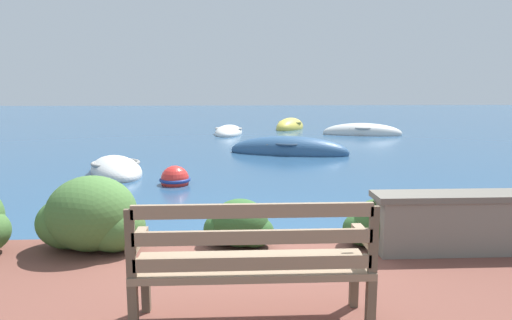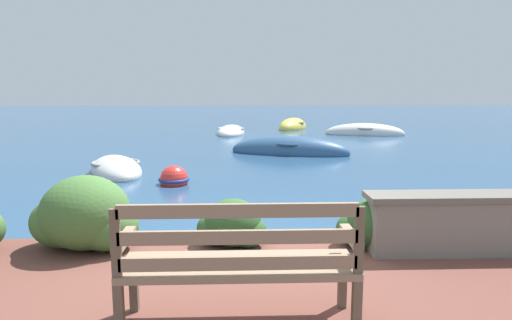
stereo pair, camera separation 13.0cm
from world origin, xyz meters
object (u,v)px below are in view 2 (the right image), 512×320
object	(u,v)px
rowboat_far	(365,133)
rowboat_mid	(290,151)
park_bench	(239,260)
rowboat_nearest	(116,170)
rowboat_outer	(231,133)
rowboat_distant	(293,127)
mooring_buoy	(174,179)

from	to	relation	value
rowboat_far	rowboat_mid	bearing A→B (deg)	67.12
park_bench	rowboat_nearest	distance (m)	7.50
park_bench	rowboat_far	world-z (taller)	park_bench
rowboat_mid	rowboat_outer	bearing A→B (deg)	-55.65
rowboat_outer	rowboat_distant	size ratio (longest dim) A/B	1.01
rowboat_mid	rowboat_outer	size ratio (longest dim) A/B	1.38
rowboat_nearest	park_bench	bearing A→B (deg)	177.25
park_bench	mooring_buoy	bearing A→B (deg)	105.25
park_bench	rowboat_outer	size ratio (longest dim) A/B	0.65
rowboat_mid	rowboat_nearest	bearing A→B (deg)	49.48
rowboat_mid	mooring_buoy	distance (m)	4.74
rowboat_outer	mooring_buoy	size ratio (longest dim) A/B	4.21
park_bench	rowboat_mid	bearing A→B (deg)	84.46
rowboat_outer	park_bench	bearing A→B (deg)	7.78
rowboat_outer	mooring_buoy	distance (m)	9.39
park_bench	rowboat_distant	bearing A→B (deg)	84.94
rowboat_mid	rowboat_far	distance (m)	5.99
rowboat_nearest	rowboat_far	bearing A→B (deg)	-69.02
rowboat_far	rowboat_outer	size ratio (longest dim) A/B	1.25
rowboat_nearest	rowboat_distant	xyz separation A→B (m)	(5.08, 10.19, 0.02)
rowboat_mid	mooring_buoy	bearing A→B (deg)	72.11
rowboat_far	rowboat_distant	xyz separation A→B (m)	(-2.50, 2.65, 0.01)
rowboat_nearest	rowboat_outer	world-z (taller)	rowboat_nearest
park_bench	rowboat_mid	size ratio (longest dim) A/B	0.47
park_bench	rowboat_nearest	bearing A→B (deg)	113.98
park_bench	rowboat_outer	bearing A→B (deg)	94.07
rowboat_nearest	rowboat_mid	size ratio (longest dim) A/B	0.71
rowboat_outer	rowboat_distant	world-z (taller)	rowboat_distant
rowboat_far	rowboat_outer	world-z (taller)	rowboat_far
rowboat_mid	rowboat_outer	distance (m)	5.71
park_bench	mooring_buoy	size ratio (longest dim) A/B	2.72
park_bench	rowboat_distant	size ratio (longest dim) A/B	0.66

